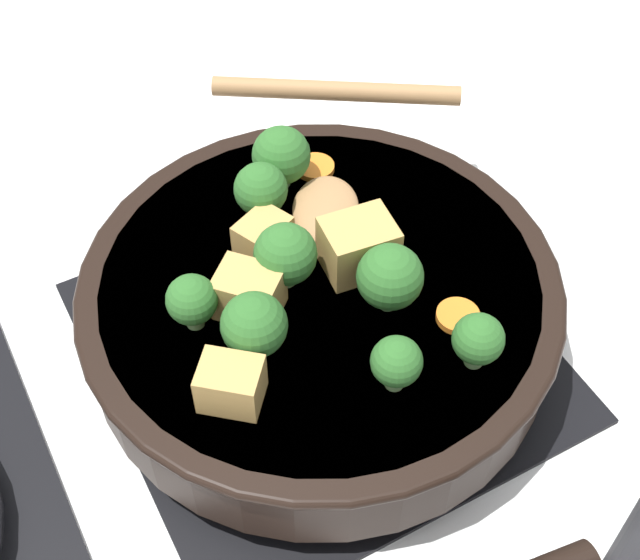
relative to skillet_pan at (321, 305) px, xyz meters
The scene contains 18 objects.
ground_plane 0.06m from the skillet_pan, ahead, with size 2.40×2.40×0.00m, color white.
front_burner_grate 0.05m from the skillet_pan, ahead, with size 0.31×0.31×0.03m.
skillet_pan is the anchor object (origin of this frame).
wooden_spoon 0.14m from the skillet_pan, 31.97° to the right, with size 0.22×0.20×0.02m.
tofu_cube_center_large 0.06m from the skillet_pan, 25.81° to the left, with size 0.04×0.03×0.03m, color tan.
tofu_cube_near_handle 0.11m from the skillet_pan, 121.40° to the left, with size 0.04×0.03×0.03m, color tan.
tofu_cube_east_chunk 0.07m from the skillet_pan, 84.71° to the left, with size 0.04×0.03×0.03m, color tan.
tofu_cube_west_chunk 0.05m from the skillet_pan, 90.78° to the right, with size 0.05×0.04×0.04m, color tan.
broccoli_floret_near_spoon 0.11m from the skillet_pan, 11.92° to the right, with size 0.04×0.04×0.05m.
broccoli_floret_center_top 0.11m from the skillet_pan, behind, with size 0.03×0.03×0.04m.
broccoli_floret_east_rim 0.09m from the skillet_pan, ahead, with size 0.04×0.04×0.05m.
broccoli_floret_west_rim 0.09m from the skillet_pan, 116.34° to the left, with size 0.04×0.04×0.05m.
broccoli_floret_north_edge 0.13m from the skillet_pan, 153.11° to the right, with size 0.03×0.03×0.04m.
broccoli_floret_south_cluster 0.07m from the skillet_pan, 142.87° to the right, with size 0.04×0.04×0.05m.
broccoli_floret_mid_floret 0.10m from the skillet_pan, 85.16° to the left, with size 0.03×0.03×0.04m.
broccoli_floret_small_inner 0.06m from the skillet_pan, 61.75° to the left, with size 0.04×0.04×0.05m.
carrot_slice_orange_thin 0.10m from the skillet_pan, 137.92° to the right, with size 0.03×0.03×0.01m, color orange.
carrot_slice_near_center 0.11m from the skillet_pan, 26.32° to the right, with size 0.03×0.03×0.01m, color orange.
Camera 1 is at (-0.35, 0.19, 0.54)m, focal length 50.00 mm.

